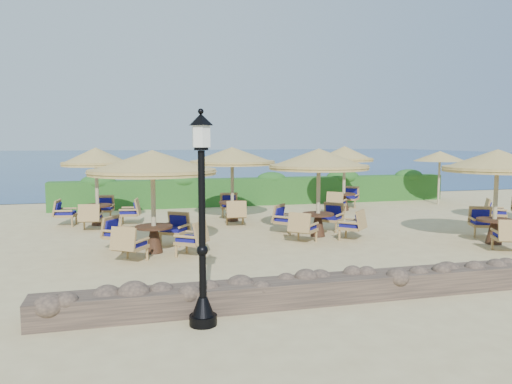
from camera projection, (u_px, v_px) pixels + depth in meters
The scene contains 12 objects.
ground at pixel (322, 233), 15.64m from camera, with size 120.00×120.00×0.00m, color #C9B67F.
sea at pixel (161, 157), 82.94m from camera, with size 160.00×160.00×0.00m, color navy.
hedge at pixel (261, 191), 22.50m from camera, with size 18.00×0.90×1.20m, color #1C4E19.
stone_wall at pixel (444, 279), 9.65m from camera, with size 15.00×0.65×0.44m, color brown.
lamp_post at pixel (202, 228), 7.72m from camera, with size 0.44×0.44×3.31m.
extra_parasol at pixel (440, 156), 22.40m from camera, with size 2.30×2.30×2.41m.
cafe_set_0 at pixel (153, 178), 12.69m from camera, with size 3.29×3.29×2.65m.
cafe_set_1 at pixel (319, 175), 14.89m from camera, with size 3.01×3.01×2.65m.
cafe_set_2 at pixel (497, 172), 13.79m from camera, with size 2.95×2.95×2.65m.
cafe_set_3 at pixel (97, 177), 16.89m from camera, with size 2.87×2.87×2.65m.
cafe_set_4 at pixel (232, 164), 17.69m from camera, with size 3.08×3.08×2.65m.
cafe_set_5 at pixel (344, 164), 20.46m from camera, with size 2.37×2.60×2.65m.
Camera 1 is at (-5.94, -14.38, 2.91)m, focal length 35.00 mm.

